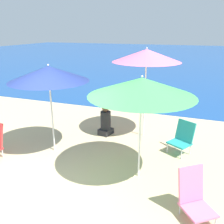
{
  "coord_description": "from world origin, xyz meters",
  "views": [
    {
      "loc": [
        2.85,
        -3.27,
        2.8
      ],
      "look_at": [
        0.96,
        1.77,
        1.0
      ],
      "focal_mm": 40.0,
      "sensor_mm": 36.0,
      "label": 1
    }
  ],
  "objects_px": {
    "beach_umbrella_pink": "(147,56)",
    "beach_chair_pink": "(194,196)",
    "beach_umbrella_navy": "(49,74)",
    "beach_umbrella_green": "(142,87)",
    "person_seated_near": "(106,122)",
    "beach_chair_teal": "(182,137)"
  },
  "relations": [
    {
      "from": "beach_umbrella_pink",
      "to": "beach_chair_pink",
      "type": "height_order",
      "value": "beach_umbrella_pink"
    },
    {
      "from": "beach_umbrella_navy",
      "to": "beach_umbrella_green",
      "type": "bearing_deg",
      "value": -9.75
    },
    {
      "from": "beach_umbrella_green",
      "to": "beach_chair_pink",
      "type": "distance_m",
      "value": 1.97
    },
    {
      "from": "person_seated_near",
      "to": "beach_chair_pink",
      "type": "bearing_deg",
      "value": -31.2
    },
    {
      "from": "beach_umbrella_navy",
      "to": "person_seated_near",
      "type": "relative_size",
      "value": 2.42
    },
    {
      "from": "beach_chair_teal",
      "to": "beach_chair_pink",
      "type": "bearing_deg",
      "value": -49.88
    },
    {
      "from": "beach_umbrella_pink",
      "to": "beach_umbrella_green",
      "type": "xyz_separation_m",
      "value": [
        0.39,
        -1.99,
        -0.35
      ]
    },
    {
      "from": "beach_umbrella_green",
      "to": "beach_umbrella_navy",
      "type": "bearing_deg",
      "value": 170.25
    },
    {
      "from": "beach_umbrella_green",
      "to": "beach_chair_pink",
      "type": "relative_size",
      "value": 2.57
    },
    {
      "from": "beach_chair_pink",
      "to": "beach_chair_teal",
      "type": "relative_size",
      "value": 1.03
    },
    {
      "from": "beach_chair_pink",
      "to": "beach_chair_teal",
      "type": "height_order",
      "value": "beach_chair_pink"
    },
    {
      "from": "beach_umbrella_green",
      "to": "beach_umbrella_pink",
      "type": "bearing_deg",
      "value": 101.03
    },
    {
      "from": "beach_umbrella_green",
      "to": "person_seated_near",
      "type": "height_order",
      "value": "beach_umbrella_green"
    },
    {
      "from": "beach_chair_pink",
      "to": "beach_umbrella_navy",
      "type": "bearing_deg",
      "value": 122.41
    },
    {
      "from": "beach_umbrella_green",
      "to": "beach_chair_pink",
      "type": "height_order",
      "value": "beach_umbrella_green"
    },
    {
      "from": "beach_umbrella_pink",
      "to": "beach_chair_pink",
      "type": "xyz_separation_m",
      "value": [
        1.47,
        -2.77,
        -1.81
      ]
    },
    {
      "from": "beach_umbrella_navy",
      "to": "person_seated_near",
      "type": "bearing_deg",
      "value": 58.8
    },
    {
      "from": "beach_umbrella_navy",
      "to": "beach_umbrella_pink",
      "type": "height_order",
      "value": "beach_umbrella_pink"
    },
    {
      "from": "beach_umbrella_navy",
      "to": "person_seated_near",
      "type": "distance_m",
      "value": 2.16
    },
    {
      "from": "beach_umbrella_navy",
      "to": "beach_umbrella_pink",
      "type": "relative_size",
      "value": 0.88
    },
    {
      "from": "beach_umbrella_navy",
      "to": "person_seated_near",
      "type": "xyz_separation_m",
      "value": [
        0.8,
        1.33,
        -1.51
      ]
    },
    {
      "from": "beach_umbrella_pink",
      "to": "beach_chair_teal",
      "type": "distance_m",
      "value": 2.18
    }
  ]
}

